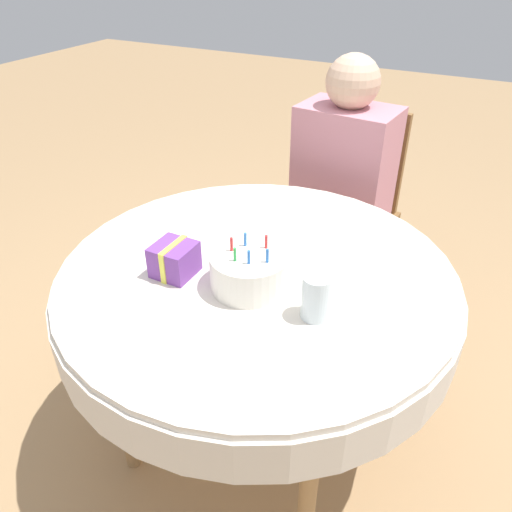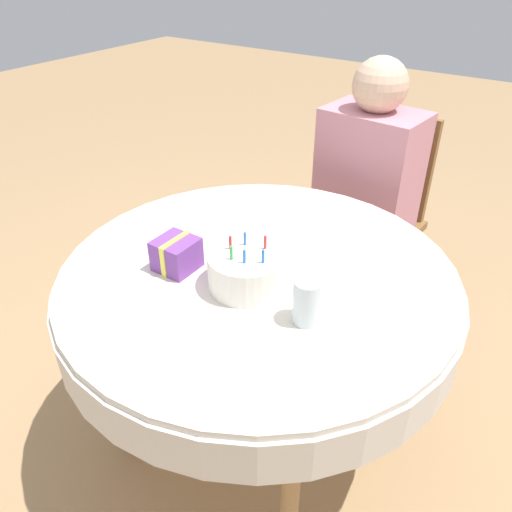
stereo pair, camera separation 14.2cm
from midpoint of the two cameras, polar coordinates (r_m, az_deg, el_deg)
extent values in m
plane|color=#A37F56|center=(1.99, 2.35, -19.25)|extent=(12.00, 12.00, 0.00)
cylinder|color=silver|center=(1.48, 2.98, -1.83)|extent=(1.17, 1.17, 0.02)
cylinder|color=silver|center=(1.52, 2.90, -4.18)|extent=(1.19, 1.19, 0.13)
cylinder|color=#A37A4C|center=(1.70, -12.98, -13.72)|extent=(0.05, 0.05, 0.72)
cylinder|color=#A37A4C|center=(1.44, 7.11, -24.54)|extent=(0.05, 0.05, 0.72)
cylinder|color=#A37A4C|center=(2.05, -0.25, -3.09)|extent=(0.05, 0.05, 0.72)
cylinder|color=#A37A4C|center=(1.85, 16.67, -9.58)|extent=(0.05, 0.05, 0.72)
cube|color=brown|center=(2.34, 13.65, 3.06)|extent=(0.48, 0.48, 0.04)
cube|color=brown|center=(2.40, 16.77, 10.14)|extent=(0.40, 0.07, 0.47)
cylinder|color=brown|center=(2.39, 6.69, -1.91)|extent=(0.04, 0.04, 0.42)
cylinder|color=brown|center=(2.25, 14.90, -5.48)|extent=(0.04, 0.04, 0.42)
cylinder|color=brown|center=(2.67, 11.33, 1.78)|extent=(0.04, 0.04, 0.42)
cylinder|color=brown|center=(2.55, 18.82, -1.17)|extent=(0.04, 0.04, 0.42)
cylinder|color=#DBB293|center=(2.35, 8.80, -2.23)|extent=(0.09, 0.09, 0.46)
cylinder|color=#DBB293|center=(2.28, 13.05, -4.06)|extent=(0.09, 0.09, 0.46)
cube|color=#C67F8E|center=(2.21, 14.59, 9.30)|extent=(0.42, 0.30, 0.52)
sphere|color=#DBB293|center=(2.10, 16.00, 18.23)|extent=(0.22, 0.22, 0.22)
cylinder|color=white|center=(1.37, 1.88, -1.73)|extent=(0.22, 0.22, 0.10)
cylinder|color=blue|center=(1.30, 3.92, -0.14)|extent=(0.01, 0.01, 0.04)
cylinder|color=red|center=(1.36, 4.03, 1.48)|extent=(0.01, 0.01, 0.04)
cylinder|color=blue|center=(1.38, 1.66, 1.91)|extent=(0.01, 0.01, 0.04)
cylinder|color=red|center=(1.36, 0.02, 1.46)|extent=(0.01, 0.01, 0.04)
cylinder|color=green|center=(1.31, 0.38, 0.20)|extent=(0.01, 0.01, 0.04)
cylinder|color=blue|center=(1.30, 1.77, -0.16)|extent=(0.01, 0.01, 0.04)
cylinder|color=silver|center=(1.26, 9.11, -5.21)|extent=(0.08, 0.08, 0.12)
cube|color=#753D99|center=(1.46, -6.36, 0.12)|extent=(0.11, 0.11, 0.09)
cube|color=#EAE54C|center=(1.46, -6.36, 0.12)|extent=(0.02, 0.12, 0.10)
camera|label=1|loc=(0.07, -87.14, 1.87)|focal=35.00mm
camera|label=2|loc=(0.07, 92.86, -1.87)|focal=35.00mm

